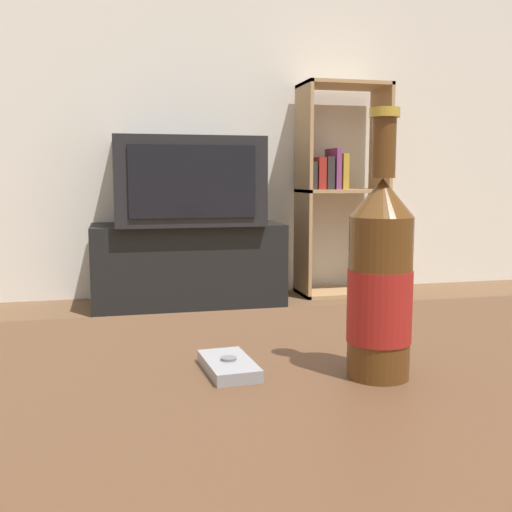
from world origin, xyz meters
TOP-DOWN VIEW (x-y plane):
  - back_wall at (0.00, 3.02)m, footprint 8.00×0.05m
  - coffee_table at (0.00, 0.00)m, footprint 1.16×0.81m
  - tv_stand at (0.24, 2.72)m, footprint 1.03×0.45m
  - television at (0.24, 2.72)m, footprint 0.78×0.56m
  - bookshelf at (1.16, 2.81)m, footprint 0.51×0.30m
  - beer_bottle at (0.13, 0.04)m, footprint 0.07×0.07m
  - cell_phone at (-0.03, 0.09)m, footprint 0.06×0.10m

SIDE VIEW (x-z plane):
  - tv_stand at x=0.24m, z-range 0.00..0.45m
  - coffee_table at x=0.00m, z-range 0.18..0.66m
  - cell_phone at x=-0.03m, z-range 0.48..0.50m
  - beer_bottle at x=0.13m, z-range 0.44..0.74m
  - bookshelf at x=1.16m, z-range 0.03..1.27m
  - television at x=0.24m, z-range 0.45..0.91m
  - back_wall at x=0.00m, z-range 0.00..2.60m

